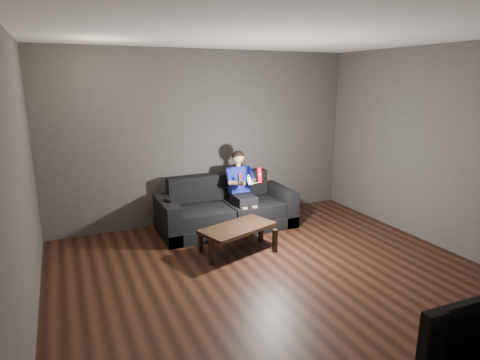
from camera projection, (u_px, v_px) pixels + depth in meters
name	position (u px, v px, depth m)	size (l,w,h in m)	color
floor	(285.00, 285.00, 4.49)	(5.00, 5.00, 0.00)	black
back_wall	(207.00, 137.00, 6.37)	(5.00, 0.04, 2.70)	#403C38
left_wall	(15.00, 195.00, 3.16)	(0.04, 5.00, 2.70)	#403C38
right_wall	(456.00, 151.00, 5.16)	(0.04, 5.00, 2.70)	#403C38
ceiling	(292.00, 30.00, 3.83)	(5.00, 5.00, 0.02)	silver
sofa	(226.00, 212.00, 6.18)	(2.06, 0.89, 0.80)	black
child	(241.00, 184.00, 6.13)	(0.45, 0.56, 1.12)	black
wii_remote_red	(259.00, 175.00, 5.73)	(0.06, 0.08, 0.22)	#C90207
nunchuk_white	(249.00, 180.00, 5.68)	(0.06, 0.09, 0.15)	white
wii_remote_black	(167.00, 201.00, 5.67)	(0.07, 0.17, 0.03)	black
coffee_table	(238.00, 230.00, 5.29)	(1.10, 0.78, 0.36)	black
tv	(479.00, 334.00, 2.22)	(1.12, 0.15, 0.64)	black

